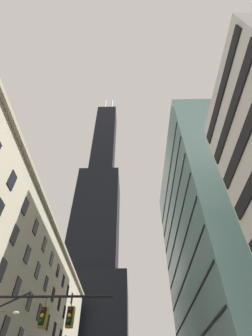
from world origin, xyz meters
TOP-DOWN VIEW (x-y plane):
  - dark_skyscraper at (-12.16, 79.52)m, footprint 27.50×27.50m
  - glass_office_midrise at (19.70, 25.45)m, footprint 17.51×30.97m
  - traffic_signal_mast at (-3.33, 3.11)m, footprint 8.66×0.63m

SIDE VIEW (x-z plane):
  - traffic_signal_mast at x=-3.33m, z-range 1.50..8.04m
  - glass_office_midrise at x=19.70m, z-range 0.00..42.96m
  - dark_skyscraper at x=-12.16m, z-range -35.13..136.69m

